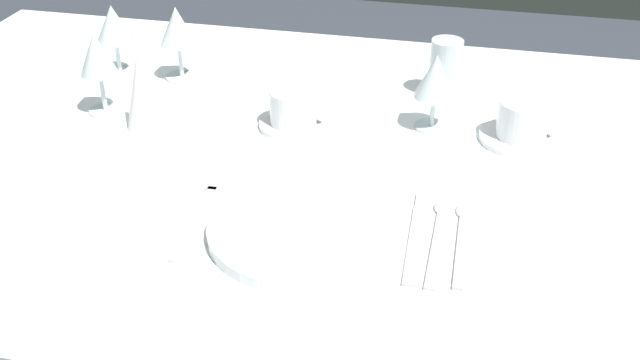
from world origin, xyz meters
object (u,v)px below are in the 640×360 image
object	(u,v)px
dinner_plate	(302,229)
wine_glass_left	(114,27)
wine_glass_centre	(177,29)
fork_outer	(200,212)
drink_tumbler	(445,72)
wine_glass_far	(435,79)
coffee_cup_left	(294,106)
napkin_folded	(142,89)
wine_glass_right	(97,57)
coffee_cup_right	(524,119)
spoon_dessert	(463,233)
dinner_knife	(415,238)
spoon_soup	(439,231)

from	to	relation	value
dinner_plate	wine_glass_left	bearing A→B (deg)	137.09
wine_glass_centre	dinner_plate	bearing A→B (deg)	-52.06
fork_outer	wine_glass_centre	distance (m)	0.51
wine_glass_centre	drink_tumbler	world-z (taller)	wine_glass_centre
wine_glass_left	wine_glass_far	xyz separation A→B (m)	(0.65, -0.10, -0.01)
coffee_cup_left	napkin_folded	size ratio (longest dim) A/B	0.71
wine_glass_centre	wine_glass_right	size ratio (longest dim) A/B	0.96
fork_outer	wine_glass_right	bearing A→B (deg)	136.04
coffee_cup_left	coffee_cup_right	size ratio (longest dim) A/B	0.97
spoon_dessert	wine_glass_right	distance (m)	0.73
dinner_plate	coffee_cup_left	size ratio (longest dim) A/B	2.54
wine_glass_right	drink_tumbler	bearing A→B (deg)	19.07
dinner_plate	drink_tumbler	bearing A→B (deg)	72.74
wine_glass_centre	wine_glass_left	distance (m)	0.13
wine_glass_far	coffee_cup_left	bearing A→B (deg)	-168.28
dinner_plate	dinner_knife	world-z (taller)	dinner_plate
fork_outer	wine_glass_far	xyz separation A→B (m)	(0.31, 0.35, 0.09)
spoon_dessert	drink_tumbler	xyz separation A→B (m)	(-0.07, 0.46, 0.05)
wine_glass_centre	wine_glass_far	distance (m)	0.53
dinner_plate	napkin_folded	xyz separation A→B (m)	(-0.35, 0.26, 0.07)
dinner_plate	coffee_cup_left	bearing A→B (deg)	106.20
wine_glass_left	napkin_folded	xyz separation A→B (m)	(0.15, -0.21, -0.03)
coffee_cup_right	napkin_folded	distance (m)	0.67
fork_outer	wine_glass_centre	xyz separation A→B (m)	(-0.21, 0.46, 0.10)
dinner_knife	coffee_cup_right	world-z (taller)	coffee_cup_right
spoon_soup	coffee_cup_right	bearing A→B (deg)	69.52
dinner_knife	napkin_folded	size ratio (longest dim) A/B	1.49
fork_outer	drink_tumbler	world-z (taller)	drink_tumbler
dinner_knife	spoon_dessert	world-z (taller)	spoon_dessert
spoon_dessert	wine_glass_left	bearing A→B (deg)	150.30
dinner_plate	wine_glass_left	world-z (taller)	wine_glass_left
spoon_soup	wine_glass_far	xyz separation A→B (m)	(-0.04, 0.32, 0.09)
coffee_cup_right	wine_glass_far	size ratio (longest dim) A/B	0.78
dinner_plate	dinner_knife	bearing A→B (deg)	8.22
dinner_knife	wine_glass_left	world-z (taller)	wine_glass_left
dinner_knife	coffee_cup_right	distance (m)	0.37
fork_outer	dinner_knife	bearing A→B (deg)	0.93
wine_glass_right	coffee_cup_left	bearing A→B (deg)	3.33
coffee_cup_right	drink_tumbler	xyz separation A→B (m)	(-0.15, 0.15, 0.01)
spoon_dessert	coffee_cup_right	distance (m)	0.32
spoon_soup	wine_glass_centre	distance (m)	0.71
napkin_folded	dinner_knife	bearing A→B (deg)	-24.61
wine_glass_left	napkin_folded	bearing A→B (deg)	-54.13
coffee_cup_right	drink_tumbler	size ratio (longest dim) A/B	0.96
napkin_folded	spoon_soup	bearing A→B (deg)	-20.99
dinner_knife	coffee_cup_right	bearing A→B (deg)	66.33
fork_outer	dinner_plate	bearing A→B (deg)	-6.34
wine_glass_centre	wine_glass_far	world-z (taller)	wine_glass_centre
spoon_dessert	wine_glass_far	distance (m)	0.34
fork_outer	wine_glass_left	world-z (taller)	wine_glass_left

